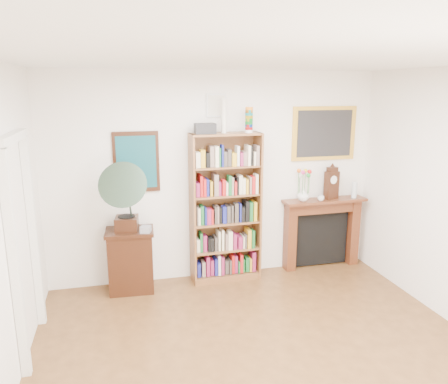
% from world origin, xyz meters
% --- Properties ---
extents(room, '(4.51, 5.01, 2.81)m').
position_xyz_m(room, '(0.00, 0.00, 1.40)').
color(room, '#4E3117').
rests_on(room, ground).
extents(door_casing, '(0.08, 1.02, 2.17)m').
position_xyz_m(door_casing, '(-2.21, 1.20, 1.26)').
color(door_casing, white).
rests_on(door_casing, left_wall).
extents(teal_poster, '(0.58, 0.04, 0.78)m').
position_xyz_m(teal_poster, '(-1.05, 2.48, 1.65)').
color(teal_poster, black).
rests_on(teal_poster, back_wall).
extents(small_picture, '(0.26, 0.04, 0.30)m').
position_xyz_m(small_picture, '(0.00, 2.48, 2.35)').
color(small_picture, white).
rests_on(small_picture, back_wall).
extents(gilt_painting, '(0.95, 0.04, 0.75)m').
position_xyz_m(gilt_painting, '(1.55, 2.48, 1.95)').
color(gilt_painting, gold).
rests_on(gilt_painting, back_wall).
extents(bookshelf, '(0.93, 0.36, 2.31)m').
position_xyz_m(bookshelf, '(0.08, 2.31, 1.12)').
color(bookshelf, brown).
rests_on(bookshelf, floor).
extents(side_cabinet, '(0.63, 0.47, 0.82)m').
position_xyz_m(side_cabinet, '(-1.19, 2.26, 0.41)').
color(side_cabinet, black).
rests_on(side_cabinet, floor).
extents(fireplace, '(1.22, 0.31, 1.03)m').
position_xyz_m(fireplace, '(1.55, 2.41, 0.60)').
color(fireplace, '#512013').
rests_on(fireplace, floor).
extents(gramophone, '(0.64, 0.76, 0.92)m').
position_xyz_m(gramophone, '(-1.21, 2.12, 1.34)').
color(gramophone, black).
rests_on(gramophone, side_cabinet).
extents(cd_stack, '(0.15, 0.15, 0.08)m').
position_xyz_m(cd_stack, '(-0.99, 2.12, 0.86)').
color(cd_stack, '#B3B3BF').
rests_on(cd_stack, side_cabinet).
extents(mantel_clock, '(0.22, 0.16, 0.46)m').
position_xyz_m(mantel_clock, '(1.65, 2.36, 1.25)').
color(mantel_clock, black).
rests_on(mantel_clock, fireplace).
extents(flower_vase, '(0.21, 0.21, 0.17)m').
position_xyz_m(flower_vase, '(1.21, 2.34, 1.12)').
color(flower_vase, white).
rests_on(flower_vase, fireplace).
extents(teacup, '(0.09, 0.09, 0.07)m').
position_xyz_m(teacup, '(1.45, 2.28, 1.07)').
color(teacup, silver).
rests_on(teacup, fireplace).
extents(bottle_left, '(0.07, 0.07, 0.24)m').
position_xyz_m(bottle_left, '(1.99, 2.32, 1.15)').
color(bottle_left, silver).
rests_on(bottle_left, fireplace).
extents(bottle_right, '(0.06, 0.06, 0.20)m').
position_xyz_m(bottle_right, '(2.03, 2.37, 1.13)').
color(bottle_right, silver).
rests_on(bottle_right, fireplace).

